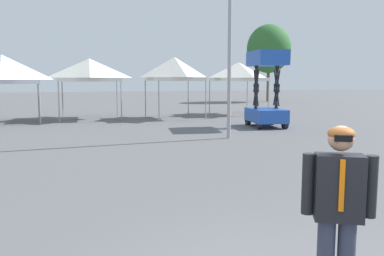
{
  "coord_description": "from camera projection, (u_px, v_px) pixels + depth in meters",
  "views": [
    {
      "loc": [
        -2.06,
        -3.02,
        2.19
      ],
      "look_at": [
        0.13,
        3.95,
        1.3
      ],
      "focal_mm": 37.64,
      "sensor_mm": 36.0,
      "label": 1
    }
  ],
  "objects": [
    {
      "name": "canopy_tent_behind_left",
      "position": [
        175.0,
        69.0,
        22.42
      ],
      "size": [
        3.0,
        3.0,
        3.42
      ],
      "color": "#9E9EA3",
      "rests_on": "ground"
    },
    {
      "name": "light_pole_near_lift",
      "position": [
        230.0,
        1.0,
        14.41
      ],
      "size": [
        0.36,
        0.36,
        8.81
      ],
      "color": "#9E9EA3",
      "rests_on": "ground"
    },
    {
      "name": "canopy_tent_far_left",
      "position": [
        238.0,
        72.0,
        24.98
      ],
      "size": [
        3.01,
        3.01,
        3.24
      ],
      "color": "#9E9EA3",
      "rests_on": "ground"
    },
    {
      "name": "scissor_lift",
      "position": [
        266.0,
        103.0,
        18.5
      ],
      "size": [
        1.74,
        2.49,
        3.47
      ],
      "color": "black",
      "rests_on": "ground"
    },
    {
      "name": "canopy_tent_center",
      "position": [
        90.0,
        70.0,
        22.1
      ],
      "size": [
        3.46,
        3.46,
        3.32
      ],
      "color": "#9E9EA3",
      "rests_on": "ground"
    },
    {
      "name": "tree_behind_tents_left",
      "position": [
        269.0,
        49.0,
        39.34
      ],
      "size": [
        4.29,
        4.29,
        7.52
      ],
      "color": "brown",
      "rests_on": "ground"
    },
    {
      "name": "person_foreground",
      "position": [
        338.0,
        207.0,
        3.64
      ],
      "size": [
        0.59,
        0.41,
        1.78
      ],
      "color": "#33384C",
      "rests_on": "ground"
    },
    {
      "name": "canopy_tent_behind_right",
      "position": [
        2.0,
        69.0,
        20.22
      ],
      "size": [
        3.76,
        3.76,
        3.42
      ],
      "color": "#9E9EA3",
      "rests_on": "ground"
    }
  ]
}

